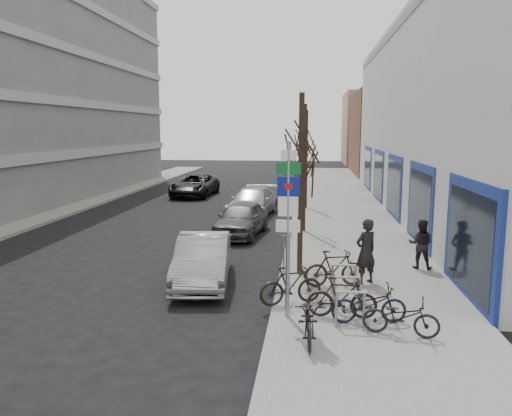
% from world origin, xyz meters
% --- Properties ---
extents(ground, '(120.00, 120.00, 0.00)m').
position_xyz_m(ground, '(0.00, 0.00, 0.00)').
color(ground, black).
rests_on(ground, ground).
extents(sidewalk_east, '(5.00, 70.00, 0.15)m').
position_xyz_m(sidewalk_east, '(4.50, 10.00, 0.07)').
color(sidewalk_east, slate).
rests_on(sidewalk_east, ground).
extents(sidewalk_west, '(3.00, 70.00, 0.15)m').
position_xyz_m(sidewalk_west, '(-11.00, 10.00, 0.07)').
color(sidewalk_west, slate).
rests_on(sidewalk_west, ground).
extents(brick_building_far, '(12.00, 14.00, 8.00)m').
position_xyz_m(brick_building_far, '(13.00, 40.00, 4.00)').
color(brick_building_far, brown).
rests_on(brick_building_far, ground).
extents(tan_building_far, '(13.00, 12.00, 9.00)m').
position_xyz_m(tan_building_far, '(13.50, 55.00, 4.50)').
color(tan_building_far, '#937A5B').
rests_on(tan_building_far, ground).
extents(highway_sign_pole, '(0.55, 0.10, 4.20)m').
position_xyz_m(highway_sign_pole, '(2.40, -0.01, 2.46)').
color(highway_sign_pole, gray).
rests_on(highway_sign_pole, ground).
extents(bike_rack, '(0.66, 2.26, 0.83)m').
position_xyz_m(bike_rack, '(3.80, 0.60, 0.66)').
color(bike_rack, gray).
rests_on(bike_rack, sidewalk_east).
extents(tree_near, '(1.80, 1.80, 5.50)m').
position_xyz_m(tree_near, '(2.60, 3.50, 4.10)').
color(tree_near, black).
rests_on(tree_near, ground).
extents(tree_mid, '(1.80, 1.80, 5.50)m').
position_xyz_m(tree_mid, '(2.60, 10.00, 4.10)').
color(tree_mid, black).
rests_on(tree_mid, ground).
extents(tree_far, '(1.80, 1.80, 5.50)m').
position_xyz_m(tree_far, '(2.60, 16.50, 4.10)').
color(tree_far, black).
rests_on(tree_far, ground).
extents(meter_front, '(0.10, 0.08, 1.27)m').
position_xyz_m(meter_front, '(2.15, 3.00, 0.92)').
color(meter_front, gray).
rests_on(meter_front, sidewalk_east).
extents(meter_mid, '(0.10, 0.08, 1.27)m').
position_xyz_m(meter_mid, '(2.15, 8.50, 0.92)').
color(meter_mid, gray).
rests_on(meter_mid, sidewalk_east).
extents(meter_back, '(0.10, 0.08, 1.27)m').
position_xyz_m(meter_back, '(2.15, 14.00, 0.92)').
color(meter_back, gray).
rests_on(meter_back, sidewalk_east).
extents(bike_near_left, '(0.61, 1.76, 1.06)m').
position_xyz_m(bike_near_left, '(2.91, -1.29, 0.68)').
color(bike_near_left, black).
rests_on(bike_near_left, sidewalk_east).
extents(bike_near_right, '(1.65, 0.55, 0.99)m').
position_xyz_m(bike_near_right, '(3.66, 0.04, 0.64)').
color(bike_near_right, black).
rests_on(bike_near_right, sidewalk_east).
extents(bike_mid_curb, '(1.74, 0.71, 1.03)m').
position_xyz_m(bike_mid_curb, '(4.24, -0.21, 0.67)').
color(bike_mid_curb, black).
rests_on(bike_mid_curb, sidewalk_east).
extents(bike_mid_inner, '(1.71, 1.11, 1.00)m').
position_xyz_m(bike_mid_inner, '(2.45, 0.81, 0.65)').
color(bike_mid_inner, black).
rests_on(bike_mid_inner, sidewalk_east).
extents(bike_far_curb, '(1.65, 0.78, 0.97)m').
position_xyz_m(bike_far_curb, '(4.83, -0.83, 0.63)').
color(bike_far_curb, black).
rests_on(bike_far_curb, sidewalk_east).
extents(bike_far_inner, '(1.80, 0.95, 1.05)m').
position_xyz_m(bike_far_inner, '(3.59, 2.39, 0.67)').
color(bike_far_inner, black).
rests_on(bike_far_inner, sidewalk_east).
extents(parked_car_front, '(2.00, 4.39, 1.40)m').
position_xyz_m(parked_car_front, '(-0.20, 2.74, 0.70)').
color(parked_car_front, '#9F9FA4').
rests_on(parked_car_front, ground).
extents(parked_car_mid, '(2.17, 4.38, 1.43)m').
position_xyz_m(parked_car_mid, '(-0.01, 9.42, 0.72)').
color(parked_car_mid, '#4D4D52').
rests_on(parked_car_mid, ground).
extents(parked_car_back, '(2.57, 5.14, 1.43)m').
position_xyz_m(parked_car_back, '(-0.13, 14.33, 0.72)').
color(parked_car_back, '#99999E').
rests_on(parked_car_back, ground).
extents(lane_car, '(2.66, 5.38, 1.47)m').
position_xyz_m(lane_car, '(-4.89, 21.50, 0.73)').
color(lane_car, black).
rests_on(lane_car, ground).
extents(pedestrian_near, '(0.81, 0.75, 1.85)m').
position_xyz_m(pedestrian_near, '(4.47, 2.78, 1.08)').
color(pedestrian_near, black).
rests_on(pedestrian_near, sidewalk_east).
extents(pedestrian_far, '(0.66, 0.52, 1.57)m').
position_xyz_m(pedestrian_far, '(6.33, 4.52, 0.94)').
color(pedestrian_far, black).
rests_on(pedestrian_far, sidewalk_east).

